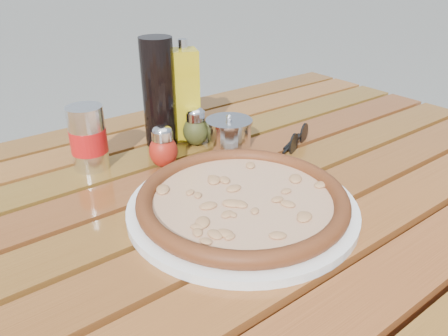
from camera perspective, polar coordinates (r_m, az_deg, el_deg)
table at (r=0.80m, az=0.88°, el=-7.32°), size 1.40×0.90×0.75m
plate at (r=0.69m, az=2.41°, el=-5.13°), size 0.44×0.44×0.01m
pizza at (r=0.68m, az=2.43°, el=-4.01°), size 0.44×0.44×0.03m
pepper_shaker at (r=0.82m, az=-7.96°, el=2.72°), size 0.06×0.06×0.08m
oregano_shaker at (r=0.91m, az=-3.71°, el=5.35°), size 0.06×0.06×0.08m
dark_bottle at (r=0.90m, az=-8.51°, el=9.68°), size 0.07×0.07×0.22m
soda_can at (r=0.84m, az=-17.30°, el=3.70°), size 0.07×0.07×0.12m
olive_oil_cruet at (r=0.93m, az=-5.16°, el=9.53°), size 0.07×0.07×0.21m
parmesan_tin at (r=0.90m, az=0.66°, el=4.62°), size 0.12×0.12×0.07m
sunglasses at (r=0.92m, az=9.57°, el=3.72°), size 0.11×0.07×0.04m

